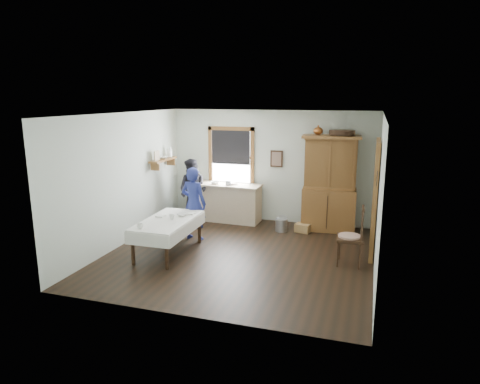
{
  "coord_description": "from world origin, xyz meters",
  "views": [
    {
      "loc": [
        2.36,
        -7.49,
        3.01
      ],
      "look_at": [
        -0.09,
        0.3,
        1.18
      ],
      "focal_mm": 32.0,
      "sensor_mm": 36.0,
      "label": 1
    }
  ],
  "objects_px": {
    "pail": "(281,225)",
    "woman_blue": "(194,206)",
    "dining_table": "(168,236)",
    "wicker_basket": "(303,228)",
    "figure_dark": "(193,193)",
    "china_hutch": "(330,184)",
    "work_counter": "(228,202)",
    "spindle_chair": "(350,236)"
  },
  "relations": [
    {
      "from": "pail",
      "to": "dining_table",
      "type": "bearing_deg",
      "value": -131.88
    },
    {
      "from": "spindle_chair",
      "to": "pail",
      "type": "bearing_deg",
      "value": 131.38
    },
    {
      "from": "spindle_chair",
      "to": "woman_blue",
      "type": "relative_size",
      "value": 0.76
    },
    {
      "from": "dining_table",
      "to": "woman_blue",
      "type": "relative_size",
      "value": 1.17
    },
    {
      "from": "china_hutch",
      "to": "wicker_basket",
      "type": "xyz_separation_m",
      "value": [
        -0.52,
        -0.34,
        -0.99
      ]
    },
    {
      "from": "china_hutch",
      "to": "woman_blue",
      "type": "relative_size",
      "value": 1.49
    },
    {
      "from": "work_counter",
      "to": "dining_table",
      "type": "bearing_deg",
      "value": -97.25
    },
    {
      "from": "woman_blue",
      "to": "work_counter",
      "type": "bearing_deg",
      "value": -91.95
    },
    {
      "from": "china_hutch",
      "to": "dining_table",
      "type": "relative_size",
      "value": 1.28
    },
    {
      "from": "china_hutch",
      "to": "woman_blue",
      "type": "height_order",
      "value": "china_hutch"
    },
    {
      "from": "work_counter",
      "to": "woman_blue",
      "type": "height_order",
      "value": "woman_blue"
    },
    {
      "from": "pail",
      "to": "woman_blue",
      "type": "relative_size",
      "value": 0.2
    },
    {
      "from": "wicker_basket",
      "to": "figure_dark",
      "type": "height_order",
      "value": "figure_dark"
    },
    {
      "from": "work_counter",
      "to": "wicker_basket",
      "type": "height_order",
      "value": "work_counter"
    },
    {
      "from": "china_hutch",
      "to": "spindle_chair",
      "type": "relative_size",
      "value": 1.97
    },
    {
      "from": "dining_table",
      "to": "spindle_chair",
      "type": "relative_size",
      "value": 1.54
    },
    {
      "from": "work_counter",
      "to": "pail",
      "type": "relative_size",
      "value": 5.52
    },
    {
      "from": "work_counter",
      "to": "china_hutch",
      "type": "bearing_deg",
      "value": 1.3
    },
    {
      "from": "work_counter",
      "to": "china_hutch",
      "type": "xyz_separation_m",
      "value": [
        2.43,
        -0.02,
        0.63
      ]
    },
    {
      "from": "work_counter",
      "to": "woman_blue",
      "type": "distance_m",
      "value": 1.57
    },
    {
      "from": "spindle_chair",
      "to": "woman_blue",
      "type": "distance_m",
      "value": 3.31
    },
    {
      "from": "china_hutch",
      "to": "dining_table",
      "type": "distance_m",
      "value": 3.81
    },
    {
      "from": "woman_blue",
      "to": "dining_table",
      "type": "bearing_deg",
      "value": 88.71
    },
    {
      "from": "pail",
      "to": "figure_dark",
      "type": "relative_size",
      "value": 0.2
    },
    {
      "from": "dining_table",
      "to": "wicker_basket",
      "type": "bearing_deg",
      "value": 42.52
    },
    {
      "from": "work_counter",
      "to": "pail",
      "type": "xyz_separation_m",
      "value": [
        1.43,
        -0.44,
        -0.32
      ]
    },
    {
      "from": "figure_dark",
      "to": "dining_table",
      "type": "bearing_deg",
      "value": -70.44
    },
    {
      "from": "dining_table",
      "to": "china_hutch",
      "type": "bearing_deg",
      "value": 41.05
    },
    {
      "from": "dining_table",
      "to": "pail",
      "type": "xyz_separation_m",
      "value": [
        1.82,
        2.03,
        -0.19
      ]
    },
    {
      "from": "work_counter",
      "to": "figure_dark",
      "type": "relative_size",
      "value": 1.13
    },
    {
      "from": "spindle_chair",
      "to": "figure_dark",
      "type": "height_order",
      "value": "figure_dark"
    },
    {
      "from": "work_counter",
      "to": "spindle_chair",
      "type": "distance_m",
      "value": 3.63
    },
    {
      "from": "woman_blue",
      "to": "figure_dark",
      "type": "bearing_deg",
      "value": -58.37
    },
    {
      "from": "spindle_chair",
      "to": "pail",
      "type": "relative_size",
      "value": 3.77
    },
    {
      "from": "china_hutch",
      "to": "pail",
      "type": "bearing_deg",
      "value": -160.94
    },
    {
      "from": "dining_table",
      "to": "woman_blue",
      "type": "height_order",
      "value": "woman_blue"
    },
    {
      "from": "work_counter",
      "to": "china_hutch",
      "type": "height_order",
      "value": "china_hutch"
    },
    {
      "from": "china_hutch",
      "to": "figure_dark",
      "type": "height_order",
      "value": "china_hutch"
    },
    {
      "from": "china_hutch",
      "to": "woman_blue",
      "type": "distance_m",
      "value": 3.1
    },
    {
      "from": "pail",
      "to": "figure_dark",
      "type": "distance_m",
      "value": 2.3
    },
    {
      "from": "figure_dark",
      "to": "china_hutch",
      "type": "bearing_deg",
      "value": 14.21
    },
    {
      "from": "wicker_basket",
      "to": "woman_blue",
      "type": "distance_m",
      "value": 2.54
    }
  ]
}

